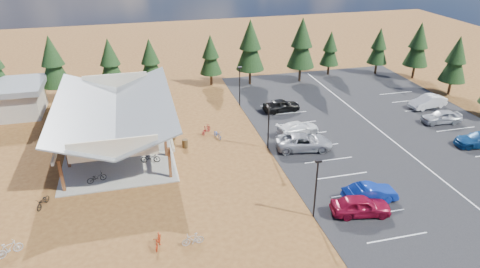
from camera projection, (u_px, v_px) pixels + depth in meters
The scene contains 41 objects.
ground at pixel (225, 163), 41.64m from camera, with size 140.00×140.00×0.00m, color #5A3217.
asphalt_lot at pixel (379, 130), 48.32m from camera, with size 27.00×44.00×0.04m, color black.
concrete_pad at pixel (119, 142), 45.51m from camera, with size 10.60×18.60×0.10m, color gray.
bike_pavilion at pixel (115, 110), 43.85m from camera, with size 11.65×19.40×4.97m.
lamp_post_0 at pixel (316, 185), 32.73m from camera, with size 0.50×0.25×5.14m.
lamp_post_1 at pixel (269, 122), 43.18m from camera, with size 0.50×0.25×5.14m.
lamp_post_2 at pixel (240, 83), 53.62m from camera, with size 0.50×0.25×5.14m.
trash_bin_0 at pixel (185, 143), 44.39m from camera, with size 0.60×0.60×0.90m, color #412F17.
trash_bin_1 at pixel (173, 135), 46.07m from camera, with size 0.60×0.60×0.90m, color #412F17.
pine_1 at pixel (53, 62), 54.15m from camera, with size 3.72×3.72×8.67m.
pine_2 at pixel (110, 62), 55.72m from camera, with size 3.41×3.41×7.93m.
pine_3 at pixel (150, 60), 56.98m from camera, with size 3.25×3.25×7.57m.
pine_4 at pixel (211, 55), 60.00m from camera, with size 3.14×3.14×7.31m.
pine_5 at pixel (250, 45), 59.81m from camera, with size 4.01×4.01×9.35m.
pine_6 at pixel (302, 43), 61.01m from camera, with size 4.01×4.01×9.34m.
pine_7 at pixel (330, 48), 64.49m from camera, with size 2.89×2.89×6.73m.
pine_8 at pixel (379, 46), 64.80m from camera, with size 3.05×3.05×7.10m.
pine_12 at pixel (456, 59), 56.40m from camera, with size 3.46×3.46×8.06m.
pine_13 at pixel (418, 45), 62.52m from camera, with size 3.60×3.60×8.40m.
bike_0 at pixel (97, 177), 38.21m from camera, with size 0.61×1.74×0.91m, color black.
bike_1 at pixel (108, 149), 42.99m from camera, with size 0.50×1.76×1.06m, color #94989C.
bike_2 at pixel (109, 127), 47.74m from camera, with size 0.57×1.62×0.85m, color #192B97.
bike_3 at pixel (102, 123), 48.81m from camera, with size 0.43×1.52×0.91m, color maroon.
bike_4 at pixel (150, 158), 41.36m from camera, with size 0.66×1.89×0.99m, color black.
bike_5 at pixel (129, 145), 43.61m from camera, with size 0.52×1.83×1.10m, color gray.
bike_6 at pixel (126, 130), 47.21m from camera, with size 0.53×1.51×0.79m, color navy.
bike_7 at pixel (148, 117), 50.32m from camera, with size 0.41×1.47×0.88m, color maroon.
bike_8 at pixel (43, 202), 35.01m from camera, with size 0.63×1.82×0.96m, color black.
bike_9 at pixel (9, 249), 29.80m from camera, with size 0.52×1.84×1.11m, color #9C9FA4.
bike_11 at pixel (158, 241), 30.62m from camera, with size 0.48×1.68×1.01m, color #9E220A.
bike_13 at pixel (193, 239), 30.80m from camera, with size 0.46×1.63×0.98m, color #9C9EA4.
bike_14 at pixel (218, 134), 46.33m from camera, with size 0.59×1.68×0.88m, color navy.
bike_15 at pixel (206, 129), 47.30m from camera, with size 0.49×1.74×1.05m, color maroon.
car_0 at pixel (361, 206), 33.89m from camera, with size 1.91×4.74×1.61m, color maroon.
car_1 at pixel (370, 193), 35.59m from camera, with size 1.59×4.57×1.50m, color navy.
car_2 at pixel (304, 142), 43.83m from camera, with size 2.70×5.85×1.63m, color gray.
car_3 at pixel (298, 128), 47.05m from camera, with size 1.98×4.87×1.41m, color white.
car_4 at pixel (281, 105), 52.80m from camera, with size 1.85×4.61×1.57m, color black.
car_7 at pixel (480, 139), 44.51m from camera, with size 2.08×5.13×1.49m, color navy.
car_8 at pixel (442, 117), 49.68m from camera, with size 1.84×4.58×1.56m, color #A2A4AB.
car_9 at pixel (428, 102), 53.84m from camera, with size 1.69×4.86×1.60m, color white.
Camera 1 is at (-7.45, -35.40, 20.87)m, focal length 32.00 mm.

